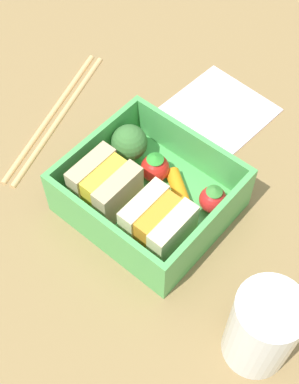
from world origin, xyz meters
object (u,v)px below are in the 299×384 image
object	(u,v)px
strawberry_far_left	(213,199)
chopstick_pair	(55,114)
sandwich_left	(158,224)
folded_napkin	(219,110)
sandwich_center_left	(105,186)
broccoli_floret	(129,143)
strawberry_left	(155,167)
drinking_glass	(262,329)
carrot_stick_far_left	(178,188)

from	to	relation	value
strawberry_far_left	chopstick_pair	xyz separation A→B (cm)	(22.18, 1.02, -2.38)
sandwich_left	folded_napkin	bearing A→B (deg)	-72.12
sandwich_center_left	broccoli_floret	bearing A→B (deg)	-72.51
sandwich_left	broccoli_floret	world-z (taller)	sandwich_left
sandwich_center_left	strawberry_left	distance (cm)	5.83
sandwich_center_left	drinking_glass	distance (cm)	20.46
broccoli_floret	drinking_glass	xyz separation A→B (cm)	(-22.04, 8.23, 0.86)
strawberry_far_left	broccoli_floret	distance (cm)	10.69
sandwich_left	drinking_glass	size ratio (longest dim) A/B	0.60
sandwich_left	drinking_glass	xyz separation A→B (cm)	(-13.38, 2.62, 1.03)
chopstick_pair	broccoli_floret	bearing A→B (deg)	-178.22
sandwich_left	sandwich_center_left	distance (cm)	6.89
carrot_stick_far_left	chopstick_pair	distance (cm)	18.46
sandwich_center_left	carrot_stick_far_left	distance (cm)	7.62
carrot_stick_far_left	folded_napkin	distance (cm)	13.76
drinking_glass	strawberry_left	bearing A→B (deg)	-23.74
strawberry_far_left	strawberry_left	distance (cm)	6.97
sandwich_center_left	chopstick_pair	world-z (taller)	sandwich_center_left
strawberry_far_left	broccoli_floret	xyz separation A→B (cm)	(10.62, 0.67, 1.06)
strawberry_left	sandwich_center_left	bearing A→B (deg)	70.50
sandwich_left	broccoli_floret	bearing A→B (deg)	-32.93
strawberry_left	broccoli_floret	world-z (taller)	broccoli_floret
strawberry_far_left	carrot_stick_far_left	world-z (taller)	strawberry_far_left
carrot_stick_far_left	broccoli_floret	size ratio (longest dim) A/B	0.96
strawberry_far_left	sandwich_center_left	bearing A→B (deg)	35.34
strawberry_far_left	drinking_glass	size ratio (longest dim) A/B	0.37
sandwich_center_left	folded_napkin	xyz separation A→B (cm)	(-0.93, -18.46, -3.43)
folded_napkin	sandwich_center_left	bearing A→B (deg)	87.10
strawberry_far_left	strawberry_left	bearing A→B (deg)	6.82
drinking_glass	sandwich_left	bearing A→B (deg)	-11.08
carrot_stick_far_left	drinking_glass	bearing A→B (deg)	152.05
sandwich_left	sandwich_center_left	bearing A→B (deg)	0.00
strawberry_left	carrot_stick_far_left	bearing A→B (deg)	-179.93
sandwich_left	sandwich_center_left	size ratio (longest dim) A/B	1.00
strawberry_far_left	folded_napkin	distance (cm)	14.75
folded_napkin	strawberry_left	bearing A→B (deg)	94.37
strawberry_far_left	folded_napkin	size ratio (longest dim) A/B	0.31
chopstick_pair	folded_napkin	distance (cm)	19.44
sandwich_center_left	carrot_stick_far_left	bearing A→B (deg)	-132.88
sandwich_left	broccoli_floret	size ratio (longest dim) A/B	1.21
strawberry_left	chopstick_pair	bearing A→B (deg)	0.73
drinking_glass	folded_napkin	bearing A→B (deg)	-47.47
sandwich_left	carrot_stick_far_left	world-z (taller)	sandwich_left
chopstick_pair	sandwich_left	bearing A→B (deg)	165.44
sandwich_center_left	drinking_glass	xyz separation A→B (cm)	(-20.27, 2.62, 1.03)
sandwich_center_left	drinking_glass	size ratio (longest dim) A/B	0.60
sandwich_left	chopstick_pair	world-z (taller)	sandwich_left
strawberry_left	chopstick_pair	xyz separation A→B (cm)	(15.26, 0.20, -2.49)
drinking_glass	sandwich_center_left	bearing A→B (deg)	-7.36
carrot_stick_far_left	strawberry_left	distance (cm)	3.25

